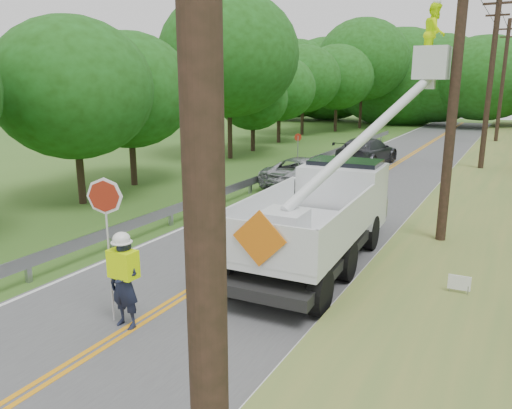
% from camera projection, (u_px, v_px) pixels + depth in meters
% --- Properties ---
extents(ground, '(140.00, 140.00, 0.00)m').
position_uv_depth(ground, '(119.00, 336.00, 10.19)').
color(ground, '#265117').
rests_on(ground, ground).
extents(road, '(7.20, 96.00, 0.03)m').
position_uv_depth(road, '(340.00, 199.00, 22.13)').
color(road, '#4D4D4F').
rests_on(road, ground).
extents(guardrail, '(0.18, 48.00, 0.77)m').
position_uv_depth(guardrail, '(270.00, 176.00, 24.62)').
color(guardrail, '#919498').
rests_on(guardrail, ground).
extents(utility_poles, '(1.60, 43.30, 10.00)m').
position_uv_depth(utility_poles, '(480.00, 78.00, 21.11)').
color(utility_poles, black).
rests_on(utility_poles, ground).
extents(treeline_left, '(11.66, 56.17, 11.93)m').
position_uv_depth(treeline_left, '(287.00, 70.00, 39.50)').
color(treeline_left, '#332319').
rests_on(treeline_left, ground).
extents(treeline_horizon, '(56.43, 14.17, 12.12)m').
position_uv_depth(treeline_horizon, '(446.00, 78.00, 57.69)').
color(treeline_horizon, '#1A430F').
rests_on(treeline_horizon, ground).
extents(flagger, '(1.19, 0.50, 3.21)m').
position_uv_depth(flagger, '(124.00, 277.00, 10.30)').
color(flagger, '#191E33').
rests_on(flagger, road).
extents(bucket_truck, '(4.14, 7.73, 7.32)m').
position_uv_depth(bucket_truck, '(334.00, 202.00, 14.64)').
color(bucket_truck, black).
rests_on(bucket_truck, road).
extents(suv_silver, '(3.40, 5.72, 1.49)m').
position_uv_depth(suv_silver, '(307.00, 172.00, 24.42)').
color(suv_silver, '#B1B3B9').
rests_on(suv_silver, road).
extents(suv_darkgrey, '(2.94, 6.14, 1.73)m').
position_uv_depth(suv_darkgrey, '(367.00, 151.00, 30.77)').
color(suv_darkgrey, '#33353A').
rests_on(suv_darkgrey, road).
extents(stop_sign_permanent, '(0.34, 0.35, 2.18)m').
position_uv_depth(stop_sign_permanent, '(298.00, 146.00, 29.05)').
color(stop_sign_permanent, '#919498').
rests_on(stop_sign_permanent, ground).
extents(yard_sign, '(0.51, 0.06, 0.74)m').
position_uv_depth(yard_sign, '(459.00, 284.00, 11.50)').
color(yard_sign, white).
rests_on(yard_sign, ground).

